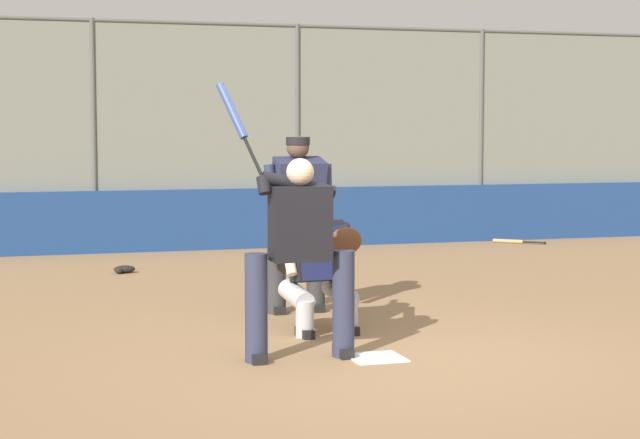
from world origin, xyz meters
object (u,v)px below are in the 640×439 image
catcher_behind_plate (320,261)px  spare_bat_near_backstop (512,241)px  batter_at_plate (299,250)px  spare_bat_by_padding (321,260)px  fielding_glove_on_dirt (124,269)px  umpire_home (298,218)px

catcher_behind_plate → spare_bat_near_backstop: bearing=-134.3°
catcher_behind_plate → batter_at_plate: bearing=59.9°
batter_at_plate → spare_bat_near_backstop: size_ratio=3.27×
spare_bat_by_padding → fielding_glove_on_dirt: (2.74, 0.35, 0.02)m
umpire_home → fielding_glove_on_dirt: (1.37, -3.48, -0.91)m
fielding_glove_on_dirt → spare_bat_near_backstop: bearing=-164.2°
spare_bat_near_backstop → spare_bat_by_padding: 3.94m
spare_bat_by_padding → fielding_glove_on_dirt: size_ratio=2.75×
batter_at_plate → umpire_home: (-0.56, -2.10, 0.08)m
catcher_behind_plate → spare_bat_near_backstop: (-5.11, -6.34, -0.62)m
catcher_behind_plate → umpire_home: size_ratio=0.71×
fielding_glove_on_dirt → spare_bat_by_padding: bearing=-172.7°
catcher_behind_plate → umpire_home: (-0.08, -1.05, 0.31)m
umpire_home → spare_bat_near_backstop: bearing=-136.1°
umpire_home → spare_bat_near_backstop: size_ratio=2.61×
spare_bat_near_backstop → fielding_glove_on_dirt: (6.40, 1.82, 0.02)m
fielding_glove_on_dirt → catcher_behind_plate: bearing=105.9°
spare_bat_near_backstop → fielding_glove_on_dirt: 6.66m
catcher_behind_plate → spare_bat_by_padding: 5.13m
catcher_behind_plate → umpire_home: umpire_home is taller
batter_at_plate → fielding_glove_on_dirt: (0.81, -5.58, -0.84)m
umpire_home → spare_bat_by_padding: bearing=-112.3°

